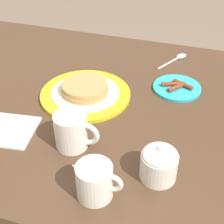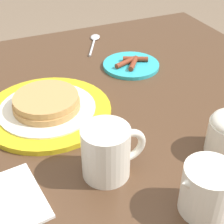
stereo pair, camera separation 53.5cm
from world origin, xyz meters
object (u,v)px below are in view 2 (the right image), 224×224
side_plate_bacon (131,65)px  spoon (94,40)px  coffee_mug (108,151)px  creamer_pitcher (207,189)px  pancake_plate (47,108)px

side_plate_bacon → spoon: size_ratio=1.02×
coffee_mug → creamer_pitcher: (0.11, -0.14, -0.00)m
spoon → creamer_pitcher: bearing=-96.6°
pancake_plate → coffee_mug: coffee_mug is taller
side_plate_bacon → coffee_mug: 0.41m
spoon → side_plate_bacon: bearing=-81.3°
pancake_plate → coffee_mug: 0.23m
coffee_mug → pancake_plate: bearing=103.0°
coffee_mug → creamer_pitcher: 0.17m
side_plate_bacon → coffee_mug: bearing=-122.1°
pancake_plate → coffee_mug: size_ratio=2.38×
coffee_mug → spoon: 0.58m
spoon → pancake_plate: bearing=-126.0°
pancake_plate → side_plate_bacon: 0.30m
creamer_pitcher → pancake_plate: bearing=114.0°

